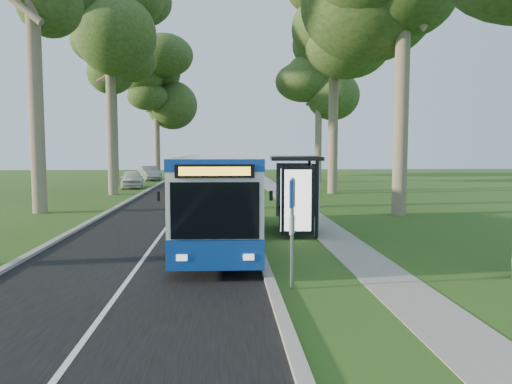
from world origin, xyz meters
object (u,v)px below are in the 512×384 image
(litter_bin, at_px, (284,216))
(bus_shelter, at_px, (301,179))
(bus_stop_sign, at_px, (292,220))
(car_white, at_px, (132,179))
(car_silver, at_px, (149,173))
(bus, at_px, (221,197))

(litter_bin, bearing_deg, bus_shelter, -78.03)
(bus_shelter, distance_m, litter_bin, 2.52)
(bus_shelter, bearing_deg, bus_stop_sign, -95.91)
(car_white, bearing_deg, bus_shelter, -74.40)
(car_white, bearing_deg, car_silver, 81.35)
(bus_shelter, bearing_deg, litter_bin, 106.26)
(bus_stop_sign, height_order, car_silver, bus_stop_sign)
(car_silver, bearing_deg, litter_bin, -93.82)
(bus, distance_m, bus_stop_sign, 6.41)
(bus_stop_sign, distance_m, litter_bin, 9.44)
(litter_bin, bearing_deg, car_silver, 108.13)
(bus, relative_size, car_white, 2.65)
(bus, relative_size, litter_bin, 13.28)
(bus_shelter, xyz_separation_m, car_silver, (-10.64, 33.15, -1.37))
(bus_stop_sign, bearing_deg, litter_bin, 106.77)
(litter_bin, relative_size, car_white, 0.20)
(car_white, xyz_separation_m, car_silver, (-0.05, 9.92, 0.00))
(bus, distance_m, car_silver, 35.28)
(bus_shelter, distance_m, car_silver, 34.85)
(bus_stop_sign, distance_m, car_silver, 41.68)
(litter_bin, bearing_deg, car_white, 115.51)
(bus_stop_sign, relative_size, litter_bin, 3.02)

